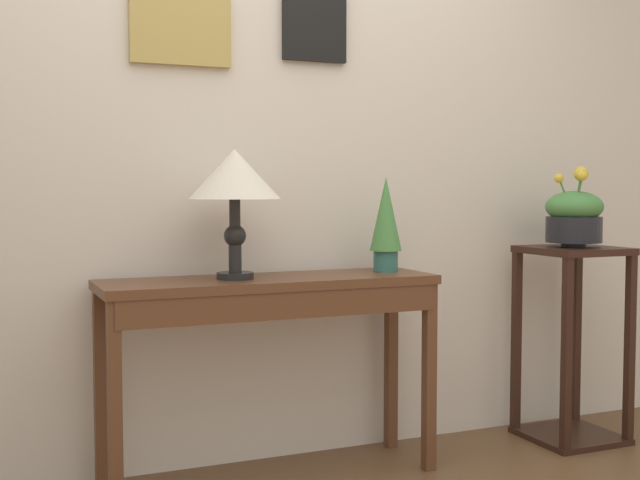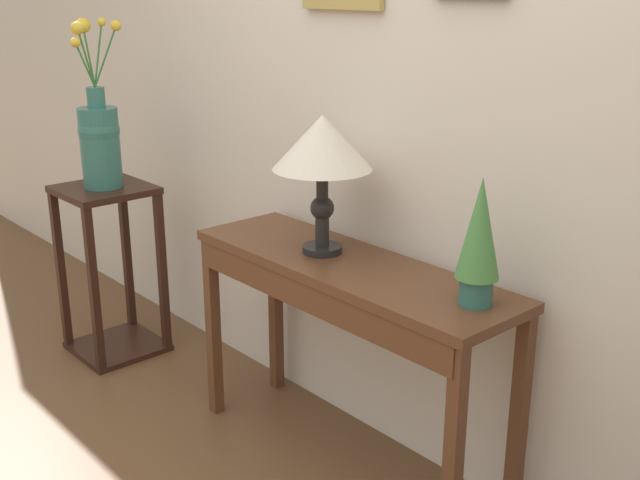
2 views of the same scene
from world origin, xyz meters
name	(u,v)px [view 2 (image 2 of 2)]	position (x,y,z in m)	size (l,w,h in m)	color
back_wall_with_art	(422,74)	(0.00, 1.36, 1.40)	(9.00, 0.13, 2.80)	beige
console_table	(343,295)	(-0.05, 1.06, 0.67)	(1.29, 0.38, 0.79)	#56331E
table_lamp	(322,148)	(-0.19, 1.08, 1.16)	(0.34, 0.34, 0.49)	black
potted_plant_on_console	(479,237)	(0.47, 1.11, 1.00)	(0.13, 0.13, 0.39)	#2D665B
pedestal_stand_left	(111,271)	(-1.46, 0.89, 0.41)	(0.39, 0.39, 0.81)	black
flower_vase_tall_left	(99,136)	(-1.46, 0.89, 1.05)	(0.24, 0.22, 0.73)	#2D665B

